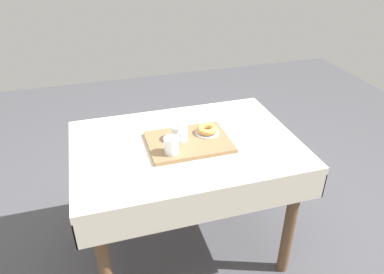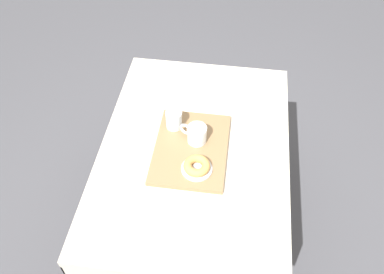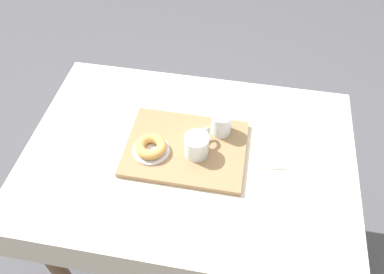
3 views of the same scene
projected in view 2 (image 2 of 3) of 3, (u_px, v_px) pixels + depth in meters
ground_plane at (194, 232)px, 2.37m from camera, size 6.00×6.00×0.00m
dining_table at (194, 163)px, 1.86m from camera, size 1.18×0.83×0.78m
serving_tray at (191, 149)px, 1.76m from camera, size 0.43×0.32×0.02m
tea_mug_left at (196, 134)px, 1.75m from camera, size 0.09×0.12×0.08m
water_glass_near at (174, 120)px, 1.81m from camera, size 0.07×0.07×0.09m
donut_plate_left at (197, 169)px, 1.67m from camera, size 0.13×0.13×0.01m
sugar_donut_left at (197, 166)px, 1.66m from camera, size 0.11×0.11×0.04m
paper_napkin at (192, 102)px, 1.97m from camera, size 0.15×0.16×0.01m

